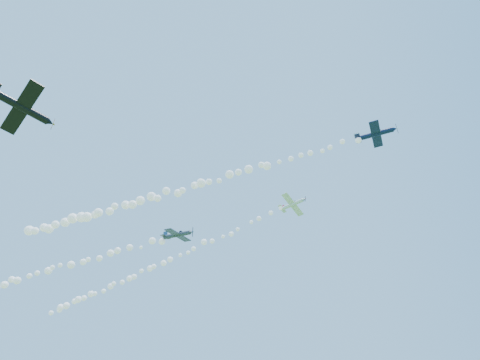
% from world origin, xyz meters
% --- Properties ---
extents(plane_white, '(6.05, 6.27, 2.11)m').
position_xyz_m(plane_white, '(10.95, 7.90, 51.55)').
color(plane_white, white).
extents(smoke_trail_white, '(77.75, 35.78, 2.70)m').
position_xyz_m(smoke_trail_white, '(-29.52, 25.87, 51.25)').
color(smoke_trail_white, white).
extents(plane_navy, '(6.89, 7.22, 2.19)m').
position_xyz_m(plane_navy, '(26.84, -9.73, 49.74)').
color(plane_navy, '#0D163B').
extents(smoke_trail_navy, '(70.77, 12.91, 2.72)m').
position_xyz_m(smoke_trail_navy, '(-10.56, -4.03, 49.54)').
color(smoke_trail_navy, white).
extents(plane_grey, '(6.50, 6.74, 2.41)m').
position_xyz_m(plane_grey, '(-9.18, -1.57, 41.42)').
color(plane_grey, '#353A4D').
extents(smoke_trail_grey, '(67.03, 14.36, 2.98)m').
position_xyz_m(smoke_trail_grey, '(-44.57, 4.99, 41.04)').
color(smoke_trail_grey, white).
extents(plane_black, '(7.47, 7.10, 2.34)m').
position_xyz_m(plane_black, '(-14.44, -35.73, 37.58)').
color(plane_black, black).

